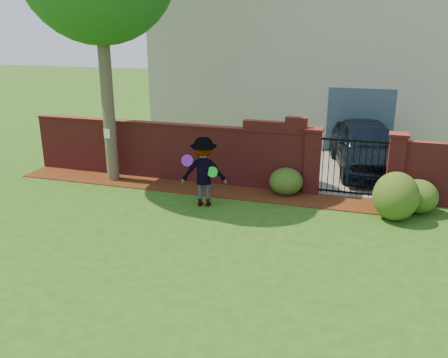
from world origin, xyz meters
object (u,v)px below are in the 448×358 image
(car, at_px, (368,148))
(frisbee_purple, at_px, (187,160))
(man, at_px, (204,172))
(frisbee_green, at_px, (212,172))

(car, height_order, frisbee_purple, car)
(man, bearing_deg, frisbee_purple, 38.40)
(car, distance_m, frisbee_green, 5.80)
(man, xyz_separation_m, frisbee_green, (0.28, -0.09, 0.06))
(man, relative_size, frisbee_green, 6.52)
(car, xyz_separation_m, frisbee_purple, (-4.35, -4.71, 0.50))
(car, distance_m, frisbee_purple, 6.43)
(car, relative_size, frisbee_purple, 16.06)
(man, height_order, frisbee_purple, man)
(frisbee_purple, bearing_deg, frisbee_green, 27.96)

